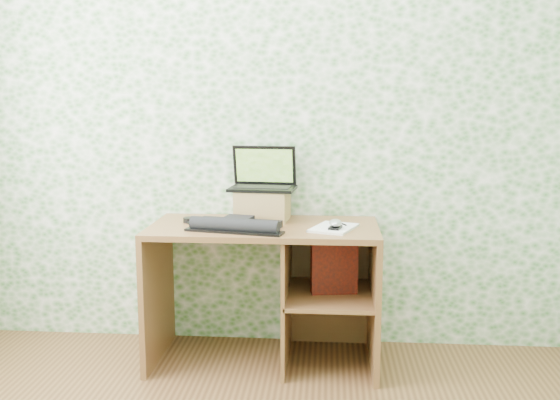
# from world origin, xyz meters

# --- Properties ---
(wall_back) EXTENTS (3.50, 0.00, 3.50)m
(wall_back) POSITION_xyz_m (0.00, 1.75, 1.30)
(wall_back) COLOR white
(wall_back) RESTS_ON ground
(desk) EXTENTS (1.20, 0.60, 0.75)m
(desk) POSITION_xyz_m (0.08, 1.47, 0.48)
(desk) COLOR brown
(desk) RESTS_ON floor
(riser) EXTENTS (0.30, 0.26, 0.17)m
(riser) POSITION_xyz_m (-0.02, 1.58, 0.83)
(riser) COLOR olive
(riser) RESTS_ON desk
(laptop) EXTENTS (0.37, 0.28, 0.24)m
(laptop) POSITION_xyz_m (-0.02, 1.62, 0.97)
(laptop) COLOR black
(laptop) RESTS_ON riser
(keyboard) EXTENTS (0.51, 0.35, 0.07)m
(keyboard) POSITION_xyz_m (-0.13, 1.33, 0.77)
(keyboard) COLOR black
(keyboard) RESTS_ON desk
(headphones) EXTENTS (0.21, 0.20, 0.03)m
(headphones) POSITION_xyz_m (-0.34, 1.47, 0.76)
(headphones) COLOR black
(headphones) RESTS_ON desk
(notepad) EXTENTS (0.27, 0.32, 0.01)m
(notepad) POSITION_xyz_m (0.37, 1.37, 0.76)
(notepad) COLOR white
(notepad) RESTS_ON desk
(mouse) EXTENTS (0.09, 0.12, 0.03)m
(mouse) POSITION_xyz_m (0.37, 1.33, 0.78)
(mouse) COLOR #B0B0B3
(mouse) RESTS_ON notepad
(pen) EXTENTS (0.06, 0.13, 0.01)m
(pen) POSITION_xyz_m (0.40, 1.46, 0.77)
(pen) COLOR black
(pen) RESTS_ON notepad
(red_box) EXTENTS (0.25, 0.11, 0.29)m
(red_box) POSITION_xyz_m (0.37, 1.44, 0.54)
(red_box) COLOR maroon
(red_box) RESTS_ON desk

